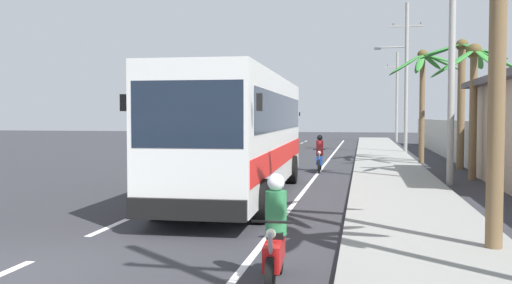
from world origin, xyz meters
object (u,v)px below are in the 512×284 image
coach_bus_far_lane (277,122)px  palm_third (474,82)px  coach_bus_foreground (241,130)px  utility_pole_mid (452,50)px  motorcycle_beside_bus (320,157)px  motorcycle_trailing (275,240)px  utility_pole_far (405,74)px  palm_farthest (423,78)px  palm_nearest (461,79)px  utility_pole_distant (397,95)px

coach_bus_far_lane → palm_third: palm_third is taller
coach_bus_far_lane → palm_third: 26.83m
coach_bus_foreground → utility_pole_mid: (6.83, 4.18, 2.80)m
motorcycle_beside_bus → palm_third: 7.24m
coach_bus_far_lane → motorcycle_trailing: 39.36m
coach_bus_foreground → utility_pole_mid: 8.48m
utility_pole_far → palm_third: utility_pole_far is taller
coach_bus_far_lane → palm_farthest: (10.40, -16.34, 2.50)m
coach_bus_far_lane → motorcycle_beside_bus: coach_bus_far_lane is taller
coach_bus_foreground → palm_nearest: bearing=52.0°
coach_bus_foreground → palm_farthest: size_ratio=2.00×
motorcycle_trailing → palm_nearest: palm_nearest is taller
motorcycle_beside_bus → utility_pole_distant: size_ratio=0.22×
motorcycle_trailing → utility_pole_distant: utility_pole_distant is taller
motorcycle_trailing → utility_pole_mid: bearing=71.3°
coach_bus_foreground → utility_pole_distant: size_ratio=1.38×
utility_pole_mid → utility_pole_distant: size_ratio=1.08×
utility_pole_mid → utility_pole_distant: utility_pole_mid is taller
coach_bus_far_lane → utility_pole_far: size_ratio=1.12×
palm_nearest → coach_bus_far_lane: bearing=121.1°
coach_bus_far_lane → palm_farthest: palm_farthest is taller
utility_pole_far → palm_nearest: utility_pole_far is taller
palm_farthest → palm_third: bearing=-81.8°
utility_pole_far → palm_third: bearing=-84.6°
coach_bus_foreground → motorcycle_trailing: bearing=-74.3°
utility_pole_mid → palm_nearest: utility_pole_mid is taller
utility_pole_mid → palm_third: size_ratio=1.77×
motorcycle_beside_bus → utility_pole_far: utility_pole_far is taller
coach_bus_foreground → motorcycle_beside_bus: size_ratio=6.15×
utility_pole_mid → motorcycle_beside_bus: bearing=141.8°
coach_bus_foreground → palm_farthest: palm_farthest is taller
utility_pole_far → palm_farthest: bearing=-87.5°
coach_bus_far_lane → motorcycle_trailing: bearing=-81.2°
coach_bus_far_lane → utility_pole_far: utility_pole_far is taller
coach_bus_foreground → utility_pole_distant: (6.97, 38.80, 2.50)m
motorcycle_beside_bus → palm_nearest: (6.42, 2.39, 3.56)m
coach_bus_far_lane → palm_farthest: 19.53m
utility_pole_far → utility_pole_distant: utility_pole_far is taller
motorcycle_beside_bus → motorcycle_trailing: size_ratio=1.00×
palm_third → motorcycle_trailing: bearing=-110.5°
coach_bus_foreground → motorcycle_trailing: coach_bus_foreground is taller
utility_pole_far → palm_nearest: bearing=-80.9°
coach_bus_foreground → motorcycle_trailing: 9.18m
utility_pole_mid → palm_third: 2.34m
motorcycle_beside_bus → utility_pole_far: 14.88m
utility_pole_distant → motorcycle_beside_bus: bearing=-99.6°
coach_bus_foreground → utility_pole_far: 22.68m
coach_bus_far_lane → utility_pole_mid: size_ratio=1.20×
motorcycle_trailing → palm_third: palm_third is taller
motorcycle_beside_bus → palm_third: size_ratio=0.37×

